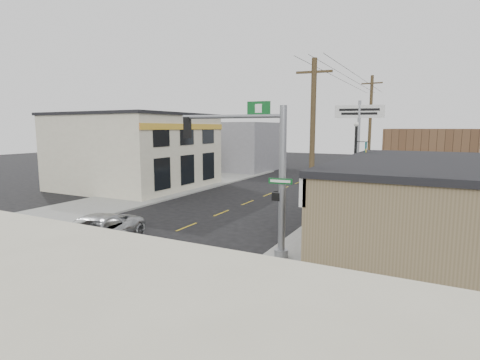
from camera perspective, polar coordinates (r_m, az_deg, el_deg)
The scene contains 20 objects.
ground at distance 19.07m, azimuth -15.19°, elevation -9.69°, with size 140.00×140.00×0.00m, color black.
sidewalk_right at distance 27.11m, azimuth 19.55°, elevation -4.49°, with size 6.00×38.00×0.13m, color gray.
sidewalk_left at distance 34.39m, azimuth -11.64°, elevation -1.63°, with size 6.00×38.00×0.13m, color gray.
center_line at distance 25.31m, azimuth -2.84°, elevation -5.04°, with size 0.12×56.00×0.01m, color gold.
crosswalk at distance 19.35m, azimuth -14.39°, elevation -9.38°, with size 11.00×2.20×0.01m, color silver.
left_building at distance 37.38m, azimuth -15.60°, elevation 4.14°, with size 12.00×12.00×6.80m, color beige.
bldg_distant_right at distance 43.39m, azimuth 26.79°, elevation 3.28°, with size 8.00×10.00×5.60m, color brown.
bldg_distant_left at distance 51.06m, azimuth 0.03°, elevation 5.15°, with size 9.00×10.00×6.40m, color gray.
suv at distance 18.72m, azimuth -21.53°, elevation -7.73°, with size 2.68×5.81×1.61m, color #A5A8AB.
traffic_signal_pole at distance 16.15m, azimuth 3.86°, elevation 2.28°, with size 5.27×0.39×6.67m.
guide_sign at distance 22.08m, azimuth 11.52°, elevation -2.03°, with size 1.58×0.13×2.77m.
fire_hydrant at distance 20.43m, azimuth 13.24°, elevation -6.98°, with size 0.21×0.21×0.68m.
ped_crossing_sign at distance 22.33m, azimuth 11.65°, elevation -1.41°, with size 1.14×0.08×2.93m.
lamp_post at distance 23.92m, azimuth 17.24°, elevation 2.50°, with size 0.77×0.61×5.93m.
dance_center_sign at distance 29.67m, azimuth 17.64°, elevation 7.71°, with size 3.57×0.22×7.58m.
bare_tree at distance 17.78m, azimuth 19.92°, elevation 0.86°, with size 2.23×2.23×4.46m.
shrub_front at distance 18.09m, azimuth 18.87°, elevation -8.72°, with size 1.33×1.33×1.00m, color #19371B.
shrub_back at distance 22.52m, azimuth 18.95°, elevation -5.81°, with size 0.98×0.98×0.74m, color black.
utility_pole_near at distance 15.66m, azimuth 10.89°, elevation 3.05°, with size 1.44×0.22×8.31m.
utility_pole_far at distance 33.88m, azimuth 19.14°, elevation 6.70°, with size 1.72×0.26×9.90m.
Camera 1 is at (12.44, -13.30, 5.68)m, focal length 28.00 mm.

